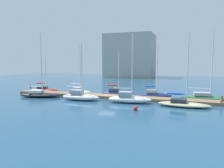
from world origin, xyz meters
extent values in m
plane|color=navy|center=(0.00, 0.00, 0.00)|extent=(120.00, 120.00, 0.00)
cube|color=#846647|center=(0.00, 0.00, 0.23)|extent=(32.46, 2.38, 0.45)
cylinder|color=#846647|center=(-15.83, 1.04, 0.71)|extent=(0.28, 0.28, 1.41)
cylinder|color=#846647|center=(15.83, -1.04, 0.71)|extent=(0.28, 0.28, 1.41)
ellipsoid|color=#B21E1E|center=(-13.77, 2.58, 0.30)|extent=(5.68, 2.34, 0.59)
cube|color=#333842|center=(-14.31, 2.52, 0.79)|extent=(1.78, 1.38, 0.39)
cylinder|color=silver|center=(-13.49, 2.61, 3.67)|extent=(0.13, 0.13, 6.16)
cylinder|color=silver|center=(-14.64, 2.48, 1.61)|extent=(2.32, 0.38, 0.11)
ellipsoid|color=#B72D28|center=(-14.64, 2.48, 1.61)|extent=(2.11, 0.60, 0.28)
ellipsoid|color=black|center=(-10.43, -2.95, 0.35)|extent=(7.13, 3.76, 0.70)
cube|color=silver|center=(-11.09, -3.12, 0.92)|extent=(2.35, 1.96, 0.45)
cylinder|color=silver|center=(-10.10, -2.87, 5.43)|extent=(0.14, 0.14, 9.46)
cylinder|color=silver|center=(-11.49, -3.22, 1.73)|extent=(2.80, 0.81, 0.11)
ellipsoid|color=beige|center=(-6.41, 2.65, 0.33)|extent=(5.34, 2.53, 0.66)
cube|color=silver|center=(-6.92, 2.74, 0.88)|extent=(1.72, 1.38, 0.43)
cylinder|color=silver|center=(-6.16, 2.60, 4.60)|extent=(0.13, 0.13, 7.87)
cylinder|color=silver|center=(-7.22, 2.80, 1.70)|extent=(2.14, 0.51, 0.10)
ellipsoid|color=white|center=(-3.08, -3.19, 0.46)|extent=(5.92, 2.23, 0.92)
cube|color=#9EA3AD|center=(-3.66, -3.23, 1.22)|extent=(1.82, 1.44, 0.60)
cylinder|color=silver|center=(-2.79, -3.18, 4.58)|extent=(0.13, 0.13, 7.32)
cylinder|color=silver|center=(-4.01, -3.24, 2.01)|extent=(2.45, 0.24, 0.11)
ellipsoid|color=navy|center=(0.49, 3.16, 0.34)|extent=(5.57, 2.73, 0.68)
cube|color=#333842|center=(-0.04, 3.06, 0.90)|extent=(1.80, 1.53, 0.44)
cylinder|color=silver|center=(0.75, 3.21, 4.01)|extent=(0.13, 0.13, 6.67)
cylinder|color=silver|center=(-0.35, 3.01, 1.71)|extent=(2.22, 0.50, 0.11)
ellipsoid|color=#B72D28|center=(-0.35, 3.01, 1.71)|extent=(2.05, 0.71, 0.28)
ellipsoid|color=white|center=(4.27, -2.67, 0.46)|extent=(6.18, 2.67, 0.93)
cube|color=#9EA3AD|center=(3.67, -2.74, 1.23)|extent=(1.95, 1.57, 0.60)
cylinder|color=silver|center=(4.56, -2.63, 5.19)|extent=(0.14, 0.14, 8.52)
cylinder|color=silver|center=(3.32, -2.79, 2.01)|extent=(2.51, 0.42, 0.11)
ellipsoid|color=navy|center=(6.95, 2.81, 0.37)|extent=(5.35, 2.31, 0.74)
cube|color=#9EA3AD|center=(6.44, 2.75, 0.98)|extent=(1.69, 1.36, 0.48)
cylinder|color=silver|center=(7.21, 2.85, 4.55)|extent=(0.13, 0.13, 7.62)
cylinder|color=silver|center=(6.13, 2.71, 1.79)|extent=(2.17, 0.38, 0.10)
ellipsoid|color=blue|center=(6.13, 2.71, 1.79)|extent=(1.99, 0.60, 0.28)
ellipsoid|color=beige|center=(11.35, -2.95, 0.31)|extent=(6.37, 2.22, 0.61)
cube|color=#333842|center=(10.72, -2.94, 0.81)|extent=(1.93, 1.49, 0.40)
cylinder|color=silver|center=(11.66, -2.96, 4.83)|extent=(0.14, 0.14, 8.44)
cylinder|color=silver|center=(10.34, -2.93, 1.63)|extent=(2.66, 0.18, 0.11)
ellipsoid|color=blue|center=(10.34, -2.93, 1.63)|extent=(2.40, 0.42, 0.28)
ellipsoid|color=#2D7047|center=(14.56, 2.83, 0.36)|extent=(7.89, 2.76, 0.71)
cube|color=#9EA3AD|center=(13.79, 2.75, 0.94)|extent=(2.44, 1.64, 0.46)
cylinder|color=silver|center=(14.94, 2.86, 5.43)|extent=(0.15, 0.15, 9.44)
cylinder|color=silver|center=(13.32, 2.71, 1.75)|extent=(3.24, 0.42, 0.12)
sphere|color=red|center=(6.10, -6.92, 0.27)|extent=(0.54, 0.54, 0.54)
cube|color=#ADA89E|center=(-8.95, 47.16, 7.90)|extent=(17.50, 12.96, 15.80)
camera|label=1|loc=(11.63, -30.36, 5.62)|focal=33.67mm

